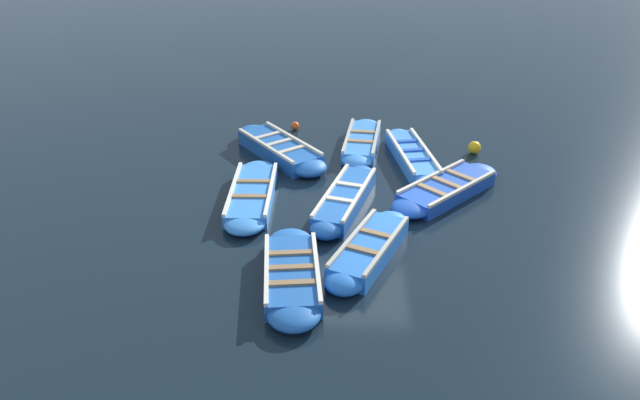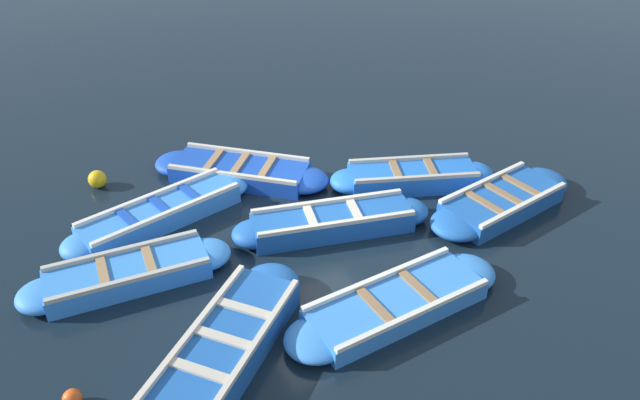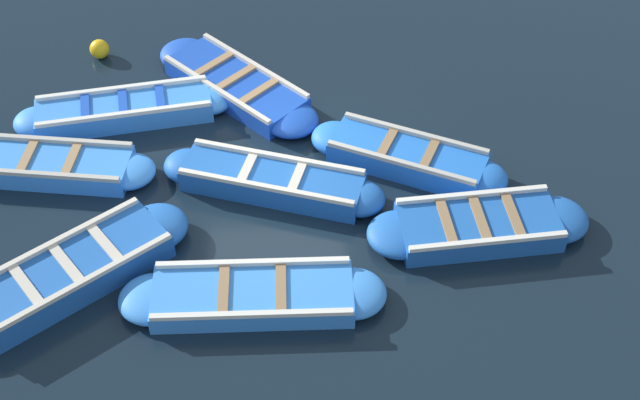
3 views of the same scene
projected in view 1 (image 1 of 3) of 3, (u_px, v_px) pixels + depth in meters
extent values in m
plane|color=black|center=(359.00, 206.00, 14.35)|extent=(120.00, 120.00, 0.00)
cube|color=#3884E0|center=(252.00, 195.00, 14.53)|extent=(1.00, 2.71, 0.29)
ellipsoid|color=#3884E0|center=(259.00, 170.00, 15.72)|extent=(0.90, 0.93, 0.29)
ellipsoid|color=#3884E0|center=(245.00, 224.00, 13.34)|extent=(0.90, 0.93, 0.29)
cube|color=silver|center=(233.00, 188.00, 14.46)|extent=(0.11, 2.65, 0.07)
cube|color=silver|center=(271.00, 188.00, 14.44)|extent=(0.11, 2.65, 0.07)
cube|color=olive|center=(254.00, 181.00, 14.79)|extent=(0.85, 0.15, 0.04)
cube|color=olive|center=(250.00, 196.00, 14.12)|extent=(0.85, 0.15, 0.04)
cube|color=#1947B7|center=(446.00, 189.00, 14.74)|extent=(2.53, 2.55, 0.32)
ellipsoid|color=#1947B7|center=(478.00, 173.00, 15.53)|extent=(1.29, 1.29, 0.32)
ellipsoid|color=#1947B7|center=(411.00, 208.00, 13.95)|extent=(1.29, 1.29, 0.32)
cube|color=beige|center=(432.00, 176.00, 14.93)|extent=(1.85, 1.88, 0.07)
cube|color=beige|center=(463.00, 188.00, 14.36)|extent=(1.85, 1.88, 0.07)
cube|color=#9E7A51|center=(461.00, 175.00, 14.99)|extent=(0.71, 0.70, 0.04)
cube|color=#9E7A51|center=(447.00, 183.00, 14.65)|extent=(0.71, 0.70, 0.04)
cube|color=#9E7A51|center=(433.00, 190.00, 14.32)|extent=(0.71, 0.70, 0.04)
cube|color=#3884E0|center=(412.00, 157.00, 16.35)|extent=(1.26, 2.94, 0.34)
ellipsoid|color=#3884E0|center=(399.00, 136.00, 17.59)|extent=(0.82, 0.84, 0.34)
ellipsoid|color=#3884E0|center=(428.00, 181.00, 15.10)|extent=(0.82, 0.84, 0.34)
cube|color=silver|center=(400.00, 150.00, 16.21)|extent=(0.57, 2.77, 0.07)
cube|color=silver|center=(426.00, 149.00, 16.29)|extent=(0.57, 2.77, 0.07)
cube|color=#1947B7|center=(407.00, 141.00, 16.79)|extent=(0.69, 0.26, 0.04)
cube|color=#1947B7|center=(413.00, 150.00, 16.26)|extent=(0.69, 0.26, 0.04)
cube|color=#1947B7|center=(419.00, 160.00, 15.73)|extent=(0.69, 0.26, 0.04)
cube|color=#1E59AD|center=(280.00, 149.00, 16.71)|extent=(2.46, 2.79, 0.39)
ellipsoid|color=#1E59AD|center=(253.00, 133.00, 17.70)|extent=(1.26, 1.27, 0.39)
ellipsoid|color=#1E59AD|center=(309.00, 167.00, 15.71)|extent=(1.26, 1.27, 0.39)
cube|color=beige|center=(265.00, 145.00, 16.37)|extent=(1.73, 2.21, 0.07)
cube|color=beige|center=(293.00, 138.00, 16.83)|extent=(1.73, 2.21, 0.07)
cube|color=beige|center=(268.00, 135.00, 17.03)|extent=(0.76, 0.63, 0.04)
cube|color=beige|center=(279.00, 142.00, 16.61)|extent=(0.76, 0.63, 0.04)
cube|color=beige|center=(291.00, 149.00, 16.18)|extent=(0.76, 0.63, 0.04)
cube|color=#1E59AD|center=(345.00, 200.00, 14.23)|extent=(1.51, 2.86, 0.36)
ellipsoid|color=#1E59AD|center=(361.00, 175.00, 15.38)|extent=(0.88, 0.89, 0.36)
ellipsoid|color=#1E59AD|center=(326.00, 229.00, 13.08)|extent=(0.88, 0.89, 0.36)
cube|color=beige|center=(331.00, 189.00, 14.23)|extent=(0.84, 2.61, 0.07)
cube|color=beige|center=(360.00, 193.00, 14.03)|extent=(0.84, 2.61, 0.07)
cube|color=beige|center=(350.00, 184.00, 14.46)|extent=(0.68, 0.32, 0.04)
cube|color=beige|center=(340.00, 200.00, 13.81)|extent=(0.68, 0.32, 0.04)
cube|color=#3884E0|center=(362.00, 142.00, 17.24)|extent=(1.15, 2.53, 0.32)
ellipsoid|color=#3884E0|center=(366.00, 126.00, 18.30)|extent=(0.88, 0.91, 0.32)
ellipsoid|color=#3884E0|center=(357.00, 160.00, 16.18)|extent=(0.88, 0.91, 0.32)
cube|color=#B2AD9E|center=(348.00, 135.00, 17.20)|extent=(0.37, 2.39, 0.07)
cube|color=#B2AD9E|center=(376.00, 137.00, 17.09)|extent=(0.37, 2.39, 0.07)
cube|color=#9E7A51|center=(363.00, 132.00, 17.46)|extent=(0.77, 0.23, 0.04)
cube|color=#9E7A51|center=(361.00, 141.00, 16.85)|extent=(0.77, 0.23, 0.04)
cube|color=blue|center=(369.00, 250.00, 12.38)|extent=(1.72, 2.53, 0.36)
ellipsoid|color=blue|center=(390.00, 222.00, 13.33)|extent=(1.00, 1.01, 0.36)
ellipsoid|color=blue|center=(344.00, 282.00, 11.42)|extent=(1.00, 1.01, 0.36)
cube|color=#B2AD9E|center=(353.00, 236.00, 12.41)|extent=(1.03, 2.19, 0.07)
cube|color=#B2AD9E|center=(387.00, 245.00, 12.13)|extent=(1.03, 2.19, 0.07)
cube|color=olive|center=(376.00, 233.00, 12.55)|extent=(0.71, 0.42, 0.04)
cube|color=olive|center=(363.00, 250.00, 12.01)|extent=(0.71, 0.42, 0.04)
cube|color=#1E59AD|center=(292.00, 275.00, 11.65)|extent=(1.25, 2.40, 0.33)
ellipsoid|color=#1E59AD|center=(290.00, 242.00, 12.66)|extent=(1.03, 1.05, 0.33)
ellipsoid|color=#1E59AD|center=(294.00, 314.00, 10.64)|extent=(1.03, 1.05, 0.33)
cube|color=silver|center=(267.00, 267.00, 11.53)|extent=(0.32, 2.25, 0.07)
cube|color=silver|center=(317.00, 265.00, 11.58)|extent=(0.32, 2.25, 0.07)
cube|color=olive|center=(291.00, 253.00, 11.99)|extent=(0.90, 0.23, 0.04)
cube|color=olive|center=(292.00, 267.00, 11.56)|extent=(0.90, 0.23, 0.04)
cube|color=olive|center=(293.00, 283.00, 11.13)|extent=(0.90, 0.23, 0.04)
sphere|color=#EAB214|center=(474.00, 147.00, 16.88)|extent=(0.35, 0.35, 0.35)
sphere|color=#E05119|center=(295.00, 126.00, 18.43)|extent=(0.24, 0.24, 0.24)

